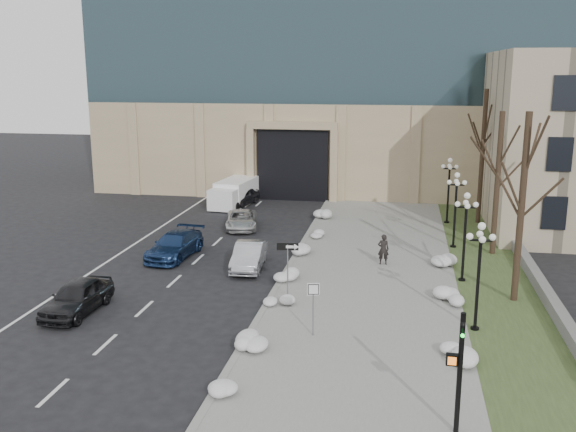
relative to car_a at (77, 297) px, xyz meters
name	(u,v)px	position (x,y,z in m)	size (l,w,h in m)	color
ground	(251,381)	(9.28, -5.01, -0.76)	(160.00, 160.00, 0.00)	black
sidewalk	(371,268)	(12.78, 8.99, -0.70)	(9.00, 40.00, 0.12)	gray
curb	(291,263)	(8.28, 8.99, -0.69)	(0.30, 40.00, 0.14)	gray
grass_strip	(492,274)	(19.28, 8.99, -0.71)	(4.00, 40.00, 0.10)	#354522
stone_wall	(525,260)	(21.28, 10.99, -0.41)	(0.50, 30.00, 0.70)	slate
car_a	(77,297)	(0.00, 0.00, 0.00)	(1.79, 4.45, 1.52)	black
car_b	(249,256)	(6.11, 7.85, -0.04)	(1.53, 4.38, 1.44)	#AEB0B6
car_c	(175,245)	(1.31, 9.19, -0.02)	(2.06, 5.06, 1.47)	navy
car_d	(242,220)	(3.45, 16.66, -0.14)	(2.06, 4.46, 1.24)	silver
car_e	(242,197)	(1.57, 24.21, -0.06)	(1.65, 4.10, 1.40)	#2F2F34
pedestrian	(383,249)	(13.43, 9.59, 0.23)	(0.63, 0.42, 1.73)	black
box_truck	(235,193)	(0.99, 24.24, 0.22)	(2.90, 6.57, 2.02)	white
one_way_sign	(291,253)	(9.31, 3.22, 1.61)	(1.08, 0.31, 2.87)	slate
keep_sign	(313,298)	(10.93, -0.88, 0.99)	(0.51, 0.15, 2.38)	slate
traffic_signal	(458,376)	(16.16, -7.27, 1.21)	(0.67, 0.89, 3.97)	black
snow_clump_a	(220,392)	(8.57, -6.47, -0.46)	(1.10, 1.60, 0.36)	silver
snow_clump_b	(251,344)	(8.69, -2.60, -0.46)	(1.10, 1.60, 0.36)	silver
snow_clump_c	(278,303)	(8.88, 2.10, -0.46)	(1.10, 1.60, 0.36)	silver
snow_clump_d	(290,277)	(8.75, 5.91, -0.46)	(1.10, 1.60, 0.36)	silver
snow_clump_e	(305,251)	(8.79, 10.79, -0.46)	(1.10, 1.60, 0.36)	silver
snow_clump_f	(316,234)	(8.88, 14.95, -0.46)	(1.10, 1.60, 0.36)	silver
snow_clump_g	(325,216)	(8.85, 20.31, -0.46)	(1.10, 1.60, 0.36)	silver
snow_clump_h	(457,355)	(16.62, -2.16, -0.46)	(1.10, 1.60, 0.36)	silver
snow_clump_i	(452,298)	(16.84, 4.12, -0.46)	(1.10, 1.60, 0.36)	silver
snow_clump_j	(442,262)	(16.67, 10.07, -0.46)	(1.10, 1.60, 0.36)	silver
lamppost_a	(479,262)	(17.58, 0.99, 2.32)	(1.18, 1.18, 4.76)	black
lamppost_b	(465,225)	(17.58, 7.49, 2.32)	(1.18, 1.18, 4.76)	black
lamppost_c	(456,200)	(17.58, 13.99, 2.32)	(1.18, 1.18, 4.76)	black
lamppost_d	(449,182)	(17.58, 20.49, 2.32)	(1.18, 1.18, 4.76)	black
tree_near	(524,181)	(19.78, 4.99, 5.07)	(3.20, 3.20, 9.00)	black
tree_mid	(499,163)	(19.78, 12.99, 4.75)	(3.20, 3.20, 8.50)	black
tree_far	(483,138)	(19.78, 20.99, 5.39)	(3.20, 3.20, 9.50)	black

